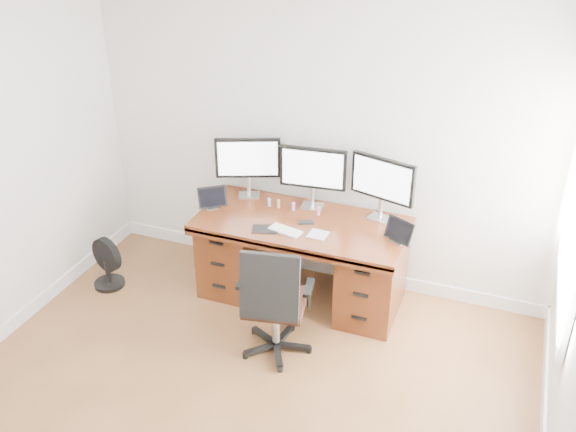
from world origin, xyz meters
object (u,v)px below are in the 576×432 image
(office_chair, at_px, (275,319))
(floor_fan, at_px, (107,264))
(keyboard, at_px, (285,231))
(desk, at_px, (302,256))
(monitor_center, at_px, (313,170))

(office_chair, relative_size, floor_fan, 2.08)
(office_chair, distance_m, keyboard, 0.71)
(desk, xyz_separation_m, office_chair, (0.06, -0.77, -0.09))
(desk, height_order, keyboard, keyboard)
(floor_fan, distance_m, keyboard, 1.69)
(office_chair, xyz_separation_m, monitor_center, (-0.06, 1.01, 0.77))
(desk, bearing_deg, keyboard, -104.66)
(office_chair, bearing_deg, floor_fan, 159.24)
(monitor_center, bearing_deg, office_chair, -92.46)
(keyboard, bearing_deg, floor_fan, -158.58)
(desk, distance_m, keyboard, 0.43)
(monitor_center, bearing_deg, floor_fan, -163.01)
(desk, bearing_deg, office_chair, -85.37)
(keyboard, bearing_deg, office_chair, -64.11)
(keyboard, bearing_deg, monitor_center, 95.83)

